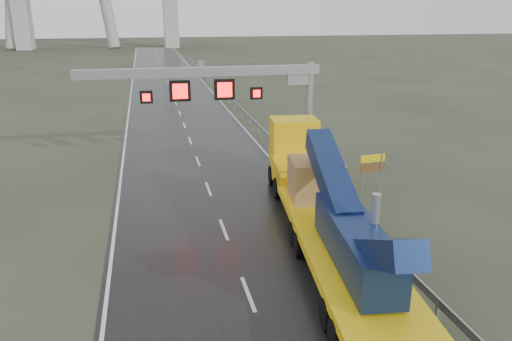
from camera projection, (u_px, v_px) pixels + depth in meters
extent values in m
cube|color=black|center=(180.00, 113.00, 52.43)|extent=(11.00, 200.00, 0.02)
cube|color=#9B9C98|center=(307.00, 170.00, 33.35)|extent=(1.20, 1.20, 0.30)
cylinder|color=gray|center=(309.00, 119.00, 32.29)|extent=(0.48, 0.48, 7.20)
cube|color=gray|center=(201.00, 72.00, 29.90)|extent=(14.80, 0.55, 0.55)
cube|color=gray|center=(298.00, 77.00, 31.30)|extent=(1.40, 0.35, 0.90)
cube|color=gray|center=(201.00, 64.00, 29.76)|extent=(0.35, 0.35, 0.35)
cube|color=black|center=(180.00, 91.00, 29.93)|extent=(1.25, 0.25, 1.25)
cube|color=#FF0C0C|center=(180.00, 91.00, 29.80)|extent=(0.90, 0.02, 0.90)
cube|color=black|center=(224.00, 89.00, 30.48)|extent=(1.25, 0.25, 1.25)
cube|color=#FF0C0C|center=(225.00, 90.00, 30.35)|extent=(0.90, 0.02, 0.90)
cube|color=black|center=(146.00, 97.00, 29.61)|extent=(0.75, 0.25, 0.75)
cube|color=#FF0C0C|center=(146.00, 97.00, 29.48)|extent=(0.54, 0.02, 0.54)
cube|color=black|center=(256.00, 93.00, 30.98)|extent=(0.75, 0.25, 0.75)
cube|color=#FF0C0C|center=(257.00, 94.00, 30.85)|extent=(0.54, 0.02, 0.54)
cube|color=#9B9C98|center=(21.00, 10.00, 135.03)|extent=(4.00, 6.00, 21.00)
cube|color=#9B9C98|center=(170.00, 10.00, 143.23)|extent=(4.00, 6.00, 21.00)
cube|color=#EAAF0D|center=(346.00, 255.00, 19.57)|extent=(4.86, 15.75, 0.39)
cube|color=#EAAF0D|center=(305.00, 178.00, 27.19)|extent=(3.01, 1.65, 0.55)
cube|color=#EAAF0D|center=(299.00, 173.00, 28.95)|extent=(3.24, 3.63, 1.33)
cube|color=#EAAF0D|center=(294.00, 142.00, 30.43)|extent=(3.00, 2.52, 2.88)
cube|color=black|center=(291.00, 132.00, 31.40)|extent=(2.54, 0.35, 1.33)
cube|color=#10224E|center=(355.00, 243.00, 18.20)|extent=(2.30, 6.78, 1.55)
cube|color=#10224E|center=(331.00, 175.00, 21.46)|extent=(1.80, 6.18, 2.83)
cube|color=#10224E|center=(383.00, 253.00, 15.27)|extent=(1.49, 4.47, 2.67)
cylinder|color=gray|center=(375.00, 217.00, 17.95)|extent=(0.37, 0.37, 1.77)
cube|color=#A7804B|center=(315.00, 179.00, 24.65)|extent=(2.70, 2.70, 1.99)
cylinder|color=black|center=(328.00, 238.00, 22.37)|extent=(3.32, 1.47, 1.11)
cylinder|color=black|center=(294.00, 175.00, 30.85)|extent=(3.11, 1.55, 1.22)
cylinder|color=gray|center=(363.00, 176.00, 28.38)|extent=(0.09, 0.09, 2.61)
cylinder|color=gray|center=(380.00, 175.00, 28.60)|extent=(0.09, 0.09, 2.61)
cube|color=yellow|center=(373.00, 158.00, 28.18)|extent=(1.52, 0.20, 0.43)
cube|color=brown|center=(372.00, 168.00, 28.34)|extent=(1.52, 0.20, 0.49)
cube|color=red|center=(339.00, 182.00, 29.76)|extent=(0.62, 0.35, 1.02)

